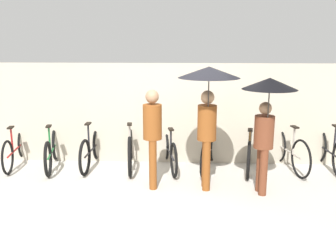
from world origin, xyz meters
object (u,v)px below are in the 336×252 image
parked_bicycle_3 (130,148)px  parked_bicycle_4 (169,151)px  parked_bicycle_2 (92,149)px  pedestrian_center (208,95)px  parked_bicycle_6 (249,152)px  pedestrian_trailing (267,108)px  parked_bicycle_1 (52,150)px  parked_bicycle_7 (288,150)px  pedestrian_leading (152,131)px  parked_bicycle_8 (329,151)px  parked_bicycle_0 (16,148)px  parked_bicycle_5 (209,151)px

parked_bicycle_3 → parked_bicycle_4: size_ratio=1.06×
parked_bicycle_2 → pedestrian_center: size_ratio=0.81×
parked_bicycle_6 → pedestrian_trailing: size_ratio=0.86×
parked_bicycle_1 → pedestrian_center: (3.04, -1.05, 1.29)m
parked_bicycle_7 → pedestrian_leading: 2.88m
parked_bicycle_2 → parked_bicycle_7: 3.93m
parked_bicycle_1 → pedestrian_trailing: size_ratio=0.88×
parked_bicycle_1 → parked_bicycle_7: (4.72, 0.12, 0.03)m
parked_bicycle_6 → parked_bicycle_8: bearing=-76.3°
parked_bicycle_6 → pedestrian_center: 1.89m
parked_bicycle_3 → parked_bicycle_0: bearing=82.6°
parked_bicycle_3 → parked_bicycle_7: parked_bicycle_7 is taller
parked_bicycle_0 → parked_bicycle_4: (3.14, -0.02, -0.00)m
parked_bicycle_6 → parked_bicycle_4: bearing=98.4°
parked_bicycle_5 → parked_bicycle_6: (0.79, -0.04, 0.02)m
parked_bicycle_3 → parked_bicycle_4: (0.79, -0.01, -0.04)m
parked_bicycle_5 → parked_bicycle_8: bearing=-76.4°
pedestrian_center → parked_bicycle_5: bearing=-97.6°
pedestrian_center → parked_bicycle_7: bearing=-147.1°
pedestrian_trailing → parked_bicycle_2: bearing=-28.1°
pedestrian_leading → parked_bicycle_4: bearing=-110.0°
parked_bicycle_1 → parked_bicycle_6: (3.93, 0.02, 0.02)m
parked_bicycle_8 → parked_bicycle_5: bearing=88.2°
parked_bicycle_2 → parked_bicycle_6: 3.15m
parked_bicycle_4 → pedestrian_leading: size_ratio=1.01×
parked_bicycle_0 → pedestrian_center: (3.82, -1.15, 1.30)m
parked_bicycle_0 → pedestrian_center: size_ratio=0.81×
parked_bicycle_1 → pedestrian_trailing: bearing=-118.7°
parked_bicycle_1 → parked_bicycle_5: parked_bicycle_5 is taller
parked_bicycle_6 → parked_bicycle_7: bearing=-72.4°
parked_bicycle_6 → pedestrian_leading: (-1.82, -0.97, 0.63)m
parked_bicycle_1 → parked_bicycle_4: bearing=-99.8°
parked_bicycle_6 → parked_bicycle_7: (0.78, 0.10, 0.02)m
parked_bicycle_1 → parked_bicycle_2: 0.79m
parked_bicycle_4 → parked_bicycle_5: (0.79, -0.02, 0.00)m
parked_bicycle_2 → pedestrian_center: (2.25, -1.13, 1.28)m
pedestrian_trailing → parked_bicycle_7: bearing=-125.9°
pedestrian_leading → parked_bicycle_7: bearing=-164.5°
parked_bicycle_8 → parked_bicycle_0: bearing=87.3°
pedestrian_center → parked_bicycle_1: bearing=-20.9°
parked_bicycle_6 → pedestrian_center: pedestrian_center is taller
parked_bicycle_8 → parked_bicycle_7: bearing=86.3°
parked_bicycle_0 → parked_bicycle_3: 2.36m
parked_bicycle_4 → parked_bicycle_6: size_ratio=1.03×
parked_bicycle_5 → pedestrian_center: (-0.11, -1.11, 1.29)m
parked_bicycle_2 → parked_bicycle_8: bearing=-89.1°
pedestrian_leading → pedestrian_trailing: size_ratio=0.88×
parked_bicycle_1 → parked_bicycle_8: (5.50, 0.10, 0.03)m
parked_bicycle_1 → parked_bicycle_4: 2.36m
parked_bicycle_1 → parked_bicycle_6: parked_bicycle_1 is taller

